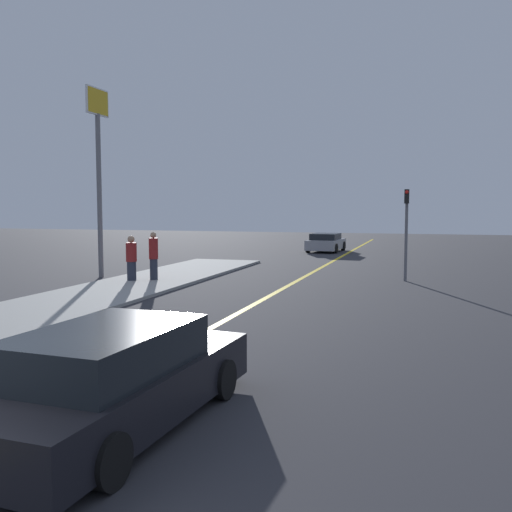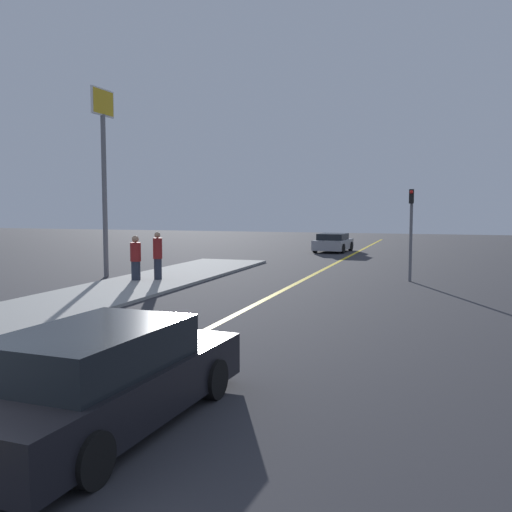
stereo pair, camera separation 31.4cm
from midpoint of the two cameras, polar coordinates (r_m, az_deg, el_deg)
name	(u,v)px [view 1 (the left image)]	position (r m, az deg, el deg)	size (l,w,h in m)	color
road_center_line	(299,280)	(22.99, 3.96, -2.37)	(0.20, 60.00, 0.01)	gold
sidewalk_left	(103,293)	(19.70, -15.52, -3.62)	(3.63, 24.37, 0.10)	#9E9E99
car_near_right_lane	(114,380)	(7.91, -15.10, -11.86)	(2.15, 4.88, 1.37)	black
car_ahead_center	(326,243)	(37.55, 6.77, 1.34)	(2.17, 3.92, 1.20)	#9E9EA3
pedestrian_mid_group	(131,258)	(22.41, -12.74, -0.23)	(0.41, 0.41, 1.72)	#282D3D
pedestrian_far_standing	(154,256)	(22.44, -10.60, 0.02)	(0.35, 0.35, 1.85)	#282D3D
traffic_light	(406,224)	(23.02, 14.42, 3.08)	(0.18, 0.40, 3.60)	slate
roadside_sign	(98,146)	(24.54, -15.86, 10.50)	(0.20, 1.53, 7.72)	slate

